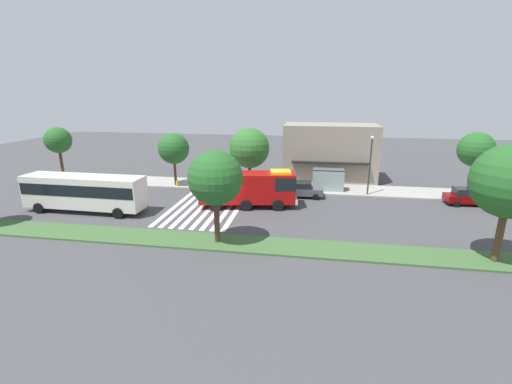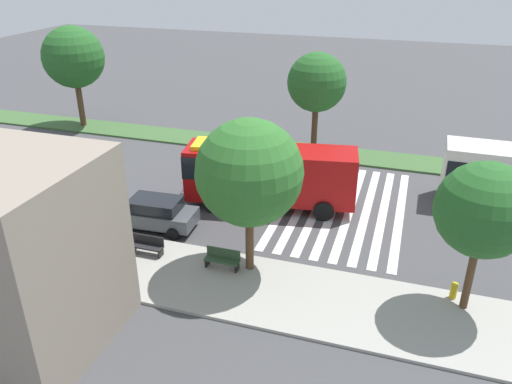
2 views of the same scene
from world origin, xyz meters
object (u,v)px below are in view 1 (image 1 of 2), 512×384
at_px(parked_car_mid, 469,197).
at_px(sidewalk_tree_far_east, 476,150).
at_px(bench_west_of_shelter, 260,184).
at_px(median_tree_center, 511,182).
at_px(bench_near_shelter, 293,185).
at_px(sidewalk_tree_far_west, 58,140).
at_px(fire_truck, 251,187).
at_px(bus_stop_shelter, 328,176).
at_px(street_lamp, 370,161).
at_px(sidewalk_tree_center, 249,148).
at_px(parked_car_west, 301,189).
at_px(transit_bus, 84,191).
at_px(median_tree_west, 215,178).
at_px(fire_hydrant, 177,183).
at_px(sidewalk_tree_west, 174,149).

distance_m(parked_car_mid, sidewalk_tree_far_east, 4.96).
xyz_separation_m(bench_west_of_shelter, median_tree_center, (18.30, -15.67, 5.01)).
relative_size(parked_car_mid, bench_near_shelter, 2.91).
distance_m(bench_near_shelter, sidewalk_tree_far_west, 29.58).
xyz_separation_m(fire_truck, bus_stop_shelter, (7.72, 6.67, -0.13)).
bearing_deg(fire_truck, median_tree_center, -35.81).
xyz_separation_m(bench_west_of_shelter, street_lamp, (12.09, -0.74, 3.32)).
bearing_deg(street_lamp, sidewalk_tree_center, 178.27).
relative_size(bench_near_shelter, sidewalk_tree_far_east, 0.23).
xyz_separation_m(parked_car_west, transit_bus, (-20.00, -8.10, 1.20)).
bearing_deg(sidewalk_tree_far_east, median_tree_center, -105.35).
bearing_deg(bench_west_of_shelter, median_tree_center, -40.57).
xyz_separation_m(transit_bus, street_lamp, (27.26, 9.90, 1.84)).
bearing_deg(median_tree_west, bench_near_shelter, 73.42).
bearing_deg(sidewalk_tree_center, street_lamp, -1.73).
relative_size(bench_near_shelter, median_tree_center, 0.20).
distance_m(bench_near_shelter, bench_west_of_shelter, 3.81).
height_order(sidewalk_tree_center, fire_hydrant, sidewalk_tree_center).
relative_size(fire_truck, parked_car_west, 2.10).
xyz_separation_m(bench_west_of_shelter, sidewalk_tree_west, (-10.30, -0.34, 3.97)).
relative_size(parked_car_mid, street_lamp, 0.73).
bearing_deg(median_tree_west, transit_bus, 160.63).
distance_m(sidewalk_tree_far_west, median_tree_west, 28.94).
relative_size(fire_truck, street_lamp, 1.53).
height_order(parked_car_mid, bench_west_of_shelter, parked_car_mid).
distance_m(bench_west_of_shelter, sidewalk_tree_west, 11.05).
bearing_deg(median_tree_center, bench_near_shelter, 132.76).
distance_m(parked_car_west, sidewalk_tree_far_west, 30.64).
xyz_separation_m(sidewalk_tree_far_west, sidewalk_tree_west, (15.11, 0.00, -0.63)).
distance_m(parked_car_west, parked_car_mid, 16.84).
bearing_deg(sidewalk_tree_west, median_tree_center, -28.19).
relative_size(sidewalk_tree_far_west, median_tree_west, 0.97).
height_order(fire_truck, bench_west_of_shelter, fire_truck).
bearing_deg(bus_stop_shelter, parked_car_west, -139.66).
height_order(parked_car_mid, sidewalk_tree_center, sidewalk_tree_center).
bearing_deg(sidewalk_tree_far_west, bench_near_shelter, 0.67).
bearing_deg(bus_stop_shelter, bench_near_shelter, 179.69).
xyz_separation_m(median_tree_west, fire_hydrant, (-9.05, 14.83, -4.56)).
xyz_separation_m(street_lamp, median_tree_center, (6.21, -14.93, 1.69)).
bearing_deg(sidewalk_tree_center, parked_car_mid, -5.50).
bearing_deg(parked_car_west, fire_hydrant, 170.16).
height_order(transit_bus, sidewalk_tree_far_east, sidewalk_tree_far_east).
bearing_deg(bench_near_shelter, parked_car_mid, -8.10).
relative_size(transit_bus, bench_near_shelter, 7.27).
distance_m(parked_car_west, bus_stop_shelter, 4.03).
height_order(transit_bus, bus_stop_shelter, transit_bus).
height_order(bus_stop_shelter, bench_near_shelter, bus_stop_shelter).
bearing_deg(parked_car_mid, transit_bus, -170.00).
distance_m(bus_stop_shelter, bench_near_shelter, 4.20).
relative_size(parked_car_west, bus_stop_shelter, 1.34).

